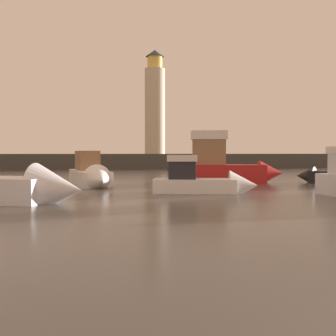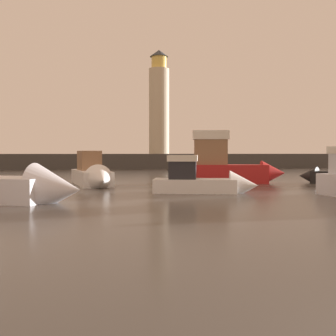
{
  "view_description": "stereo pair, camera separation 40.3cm",
  "coord_description": "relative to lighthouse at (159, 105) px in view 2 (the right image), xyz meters",
  "views": [
    {
      "loc": [
        -4.71,
        -2.87,
        2.41
      ],
      "look_at": [
        -0.44,
        21.01,
        1.51
      ],
      "focal_mm": 43.98,
      "sensor_mm": 36.0,
      "label": 1
    },
    {
      "loc": [
        -4.31,
        -2.94,
        2.41
      ],
      "look_at": [
        -0.44,
        21.01,
        1.51
      ],
      "focal_mm": 43.98,
      "sensor_mm": 36.0,
      "label": 2
    }
  ],
  "objects": [
    {
      "name": "ground_plane",
      "position": [
        -4.31,
        -29.44,
        -9.65
      ],
      "size": [
        220.0,
        220.0,
        0.0
      ],
      "primitive_type": "plane",
      "color": "#4C4742"
    },
    {
      "name": "breakwater",
      "position": [
        -4.31,
        0.0,
        -8.53
      ],
      "size": [
        71.99,
        4.5,
        2.25
      ],
      "primitive_type": "cube",
      "color": "#423F3D",
      "rests_on": "ground_plane"
    },
    {
      "name": "motorboat_1",
      "position": [
        -13.51,
        -40.6,
        -8.71
      ],
      "size": [
        9.17,
        5.69,
        3.87
      ],
      "color": "silver",
      "rests_on": "ground_plane"
    },
    {
      "name": "motorboat_2",
      "position": [
        -2.32,
        -37.87,
        -8.96
      ],
      "size": [
        6.48,
        3.31,
        2.7
      ],
      "color": "white",
      "rests_on": "ground_plane"
    },
    {
      "name": "lighthouse",
      "position": [
        0.0,
        0.0,
        0.0
      ],
      "size": [
        3.04,
        3.04,
        15.63
      ],
      "color": "beige",
      "rests_on": "breakwater"
    },
    {
      "name": "motorboat_0",
      "position": [
        1.45,
        -30.45,
        -8.35
      ],
      "size": [
        8.4,
        3.61,
        4.34
      ],
      "color": "#B21E1E",
      "rests_on": "ground_plane"
    },
    {
      "name": "motorboat_3",
      "position": [
        -9.24,
        -31.1,
        -8.83
      ],
      "size": [
        3.58,
        8.24,
        2.99
      ],
      "color": "white",
      "rests_on": "ground_plane"
    }
  ]
}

